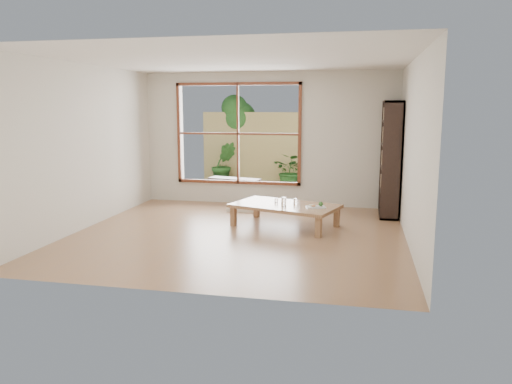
# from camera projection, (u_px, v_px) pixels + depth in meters

# --- Properties ---
(ground) EXTENTS (5.00, 5.00, 0.00)m
(ground) POSITION_uv_depth(u_px,v_px,m) (238.00, 234.00, 7.66)
(ground) COLOR #946A4A
(ground) RESTS_ON ground
(low_table) EXTENTS (1.87, 1.40, 0.36)m
(low_table) POSITION_uv_depth(u_px,v_px,m) (285.00, 207.00, 8.11)
(low_table) COLOR #AF7F55
(low_table) RESTS_ON ground
(floor_cushion) EXTENTS (0.58, 0.58, 0.08)m
(floor_cushion) POSITION_uv_depth(u_px,v_px,m) (243.00, 207.00, 9.48)
(floor_cushion) COLOR white
(floor_cushion) RESTS_ON ground
(bookshelf) EXTENTS (0.33, 0.92, 2.04)m
(bookshelf) POSITION_uv_depth(u_px,v_px,m) (391.00, 159.00, 8.81)
(bookshelf) COLOR black
(bookshelf) RESTS_ON ground
(glass_tall) EXTENTS (0.08, 0.08, 0.14)m
(glass_tall) POSITION_uv_depth(u_px,v_px,m) (284.00, 202.00, 7.94)
(glass_tall) COLOR silver
(glass_tall) RESTS_ON low_table
(glass_mid) EXTENTS (0.06, 0.06, 0.09)m
(glass_mid) POSITION_uv_depth(u_px,v_px,m) (295.00, 201.00, 8.14)
(glass_mid) COLOR silver
(glass_mid) RESTS_ON low_table
(glass_short) EXTENTS (0.06, 0.06, 0.08)m
(glass_short) POSITION_uv_depth(u_px,v_px,m) (283.00, 201.00, 8.16)
(glass_short) COLOR silver
(glass_short) RESTS_ON low_table
(glass_small) EXTENTS (0.06, 0.06, 0.07)m
(glass_small) POSITION_uv_depth(u_px,v_px,m) (276.00, 200.00, 8.27)
(glass_small) COLOR silver
(glass_small) RESTS_ON low_table
(food_tray) EXTENTS (0.34, 0.28, 0.09)m
(food_tray) POSITION_uv_depth(u_px,v_px,m) (317.00, 206.00, 7.84)
(food_tray) COLOR white
(food_tray) RESTS_ON low_table
(deck) EXTENTS (2.80, 2.00, 0.05)m
(deck) POSITION_uv_depth(u_px,v_px,m) (251.00, 194.00, 11.22)
(deck) COLOR #363027
(deck) RESTS_ON ground
(garden_bench) EXTENTS (1.20, 0.58, 0.36)m
(garden_bench) POSITION_uv_depth(u_px,v_px,m) (235.00, 181.00, 10.88)
(garden_bench) COLOR black
(garden_bench) RESTS_ON deck
(bamboo_fence) EXTENTS (2.80, 0.06, 1.80)m
(bamboo_fence) POSITION_uv_depth(u_px,v_px,m) (260.00, 150.00, 12.03)
(bamboo_fence) COLOR tan
(bamboo_fence) RESTS_ON ground
(shrub_right) EXTENTS (0.93, 0.88, 0.82)m
(shrub_right) POSITION_uv_depth(u_px,v_px,m) (291.00, 171.00, 11.71)
(shrub_right) COLOR #2A6625
(shrub_right) RESTS_ON deck
(shrub_left) EXTENTS (0.73, 0.66, 1.07)m
(shrub_left) POSITION_uv_depth(u_px,v_px,m) (224.00, 164.00, 11.98)
(shrub_left) COLOR #2A6625
(shrub_left) RESTS_ON deck
(garden_tree) EXTENTS (1.04, 0.85, 2.22)m
(garden_tree) POSITION_uv_depth(u_px,v_px,m) (235.00, 119.00, 12.33)
(garden_tree) COLOR #4C3D2D
(garden_tree) RESTS_ON ground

